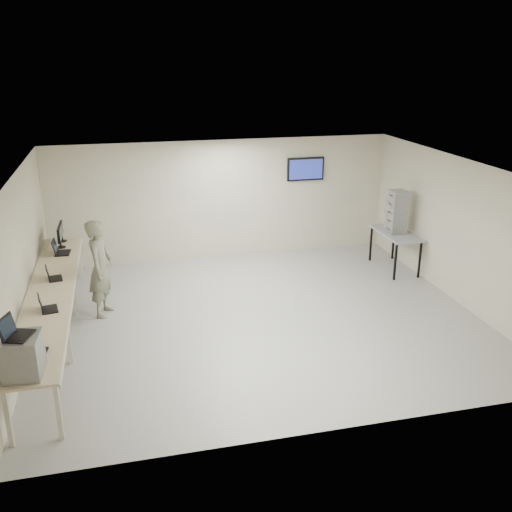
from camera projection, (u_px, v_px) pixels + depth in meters
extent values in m
cube|color=#989891|center=(259.00, 317.00, 10.64)|extent=(8.00, 7.00, 0.01)
cube|color=white|center=(259.00, 169.00, 9.70)|extent=(8.00, 7.00, 0.01)
cube|color=beige|center=(223.00, 200.00, 13.37)|extent=(8.00, 0.01, 2.80)
cube|color=beige|center=(327.00, 336.00, 6.97)|extent=(8.00, 0.01, 2.80)
cube|color=beige|center=(21.00, 265.00, 9.28)|extent=(0.01, 7.00, 2.80)
cube|color=beige|center=(458.00, 231.00, 11.06)|extent=(0.01, 7.00, 2.80)
cube|color=black|center=(305.00, 169.00, 13.58)|extent=(0.15, 0.04, 0.15)
cube|color=black|center=(306.00, 169.00, 13.54)|extent=(0.90, 0.06, 0.55)
cube|color=navy|center=(306.00, 169.00, 13.51)|extent=(0.82, 0.01, 0.47)
cube|color=beige|center=(50.00, 292.00, 9.55)|extent=(0.75, 6.00, 0.04)
cube|color=beige|center=(74.00, 292.00, 9.64)|extent=(0.02, 6.00, 0.06)
cube|color=beige|center=(7.00, 417.00, 7.03)|extent=(0.06, 0.06, 0.86)
cube|color=beige|center=(58.00, 410.00, 7.16)|extent=(0.06, 0.06, 0.86)
cube|color=beige|center=(28.00, 343.00, 8.81)|extent=(0.06, 0.06, 0.86)
cube|color=beige|center=(69.00, 339.00, 8.94)|extent=(0.06, 0.06, 0.86)
cube|color=beige|center=(41.00, 297.00, 10.46)|extent=(0.06, 0.06, 0.86)
cube|color=beige|center=(75.00, 294.00, 10.59)|extent=(0.06, 0.06, 0.86)
cube|color=beige|center=(51.00, 261.00, 12.24)|extent=(0.06, 0.06, 0.86)
cube|color=beige|center=(80.00, 259.00, 12.37)|extent=(0.06, 0.06, 0.86)
cube|color=gray|center=(23.00, 356.00, 6.99)|extent=(0.47, 0.53, 0.53)
cube|color=black|center=(19.00, 336.00, 6.89)|extent=(0.37, 0.43, 0.02)
cube|color=black|center=(6.00, 327.00, 6.82)|extent=(0.18, 0.35, 0.26)
cube|color=black|center=(8.00, 326.00, 6.82)|extent=(0.15, 0.30, 0.22)
cube|color=black|center=(36.00, 354.00, 7.53)|extent=(0.30, 0.38, 0.02)
cube|color=black|center=(24.00, 346.00, 7.45)|extent=(0.10, 0.34, 0.26)
cube|color=black|center=(25.00, 346.00, 7.45)|extent=(0.08, 0.30, 0.21)
cube|color=black|center=(50.00, 309.00, 8.84)|extent=(0.29, 0.36, 0.02)
cube|color=black|center=(41.00, 303.00, 8.77)|extent=(0.11, 0.32, 0.23)
cube|color=black|center=(41.00, 302.00, 8.77)|extent=(0.09, 0.28, 0.20)
cube|color=black|center=(55.00, 279.00, 10.04)|extent=(0.27, 0.35, 0.02)
cube|color=black|center=(48.00, 273.00, 9.97)|extent=(0.10, 0.31, 0.23)
cube|color=black|center=(48.00, 272.00, 9.98)|extent=(0.08, 0.27, 0.19)
cube|color=black|center=(63.00, 253.00, 11.31)|extent=(0.29, 0.39, 0.02)
cube|color=black|center=(55.00, 246.00, 11.23)|extent=(0.09, 0.36, 0.27)
cube|color=black|center=(56.00, 246.00, 11.24)|extent=(0.07, 0.32, 0.22)
cylinder|color=black|center=(61.00, 247.00, 11.66)|extent=(0.19, 0.19, 0.01)
cube|color=black|center=(60.00, 243.00, 11.63)|extent=(0.04, 0.03, 0.15)
cube|color=black|center=(59.00, 234.00, 11.57)|extent=(0.05, 0.43, 0.29)
cube|color=black|center=(61.00, 234.00, 11.57)|extent=(0.00, 0.39, 0.25)
cylinder|color=black|center=(62.00, 241.00, 12.04)|extent=(0.19, 0.19, 0.01)
cube|color=black|center=(62.00, 237.00, 12.01)|extent=(0.04, 0.03, 0.15)
cube|color=black|center=(61.00, 229.00, 11.95)|extent=(0.05, 0.42, 0.28)
cube|color=black|center=(62.00, 229.00, 11.95)|extent=(0.00, 0.38, 0.24)
imported|color=#676959|center=(101.00, 268.00, 10.49)|extent=(0.61, 0.77, 1.84)
cube|color=#93999C|center=(396.00, 233.00, 12.75)|extent=(0.68, 1.45, 0.04)
cube|color=black|center=(395.00, 262.00, 12.26)|extent=(0.04, 0.04, 0.83)
cube|color=black|center=(371.00, 244.00, 13.40)|extent=(0.04, 0.04, 0.83)
cube|color=black|center=(420.00, 260.00, 12.38)|extent=(0.04, 0.04, 0.83)
cube|color=black|center=(393.00, 242.00, 13.53)|extent=(0.04, 0.04, 0.83)
cube|color=#949596|center=(396.00, 228.00, 12.70)|extent=(0.36, 0.40, 0.19)
cube|color=#949596|center=(396.00, 220.00, 12.64)|extent=(0.36, 0.40, 0.19)
cube|color=#949596|center=(397.00, 212.00, 12.57)|extent=(0.36, 0.40, 0.19)
cube|color=#949596|center=(398.00, 203.00, 12.51)|extent=(0.36, 0.40, 0.19)
cube|color=#949596|center=(398.00, 195.00, 12.45)|extent=(0.36, 0.40, 0.19)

